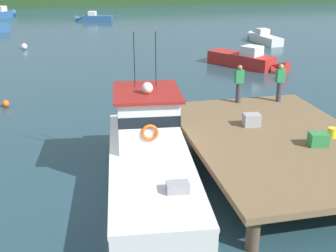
% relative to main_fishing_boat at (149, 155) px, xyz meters
% --- Properties ---
extents(ground_plane, '(200.00, 200.00, 0.00)m').
position_rel_main_fishing_boat_xyz_m(ground_plane, '(-0.26, 0.09, -1.01)').
color(ground_plane, '#23424C').
extents(dock, '(6.00, 9.00, 1.20)m').
position_rel_main_fishing_boat_xyz_m(dock, '(4.54, 0.09, 0.07)').
color(dock, '#4C3D2D').
rests_on(dock, ground).
extents(main_fishing_boat, '(3.32, 9.93, 4.80)m').
position_rel_main_fishing_boat_xyz_m(main_fishing_boat, '(0.00, 0.00, 0.00)').
color(main_fishing_boat, silver).
rests_on(main_fishing_boat, ground).
extents(crate_stack_mid_dock, '(0.64, 0.50, 0.46)m').
position_rel_main_fishing_boat_xyz_m(crate_stack_mid_dock, '(4.07, 1.31, 0.42)').
color(crate_stack_mid_dock, '#9E9EA3').
rests_on(crate_stack_mid_dock, dock).
extents(crate_single_by_cleat, '(0.66, 0.53, 0.44)m').
position_rel_main_fishing_boat_xyz_m(crate_single_by_cleat, '(5.50, -0.86, 0.41)').
color(crate_single_by_cleat, '#2D8442').
rests_on(crate_single_by_cleat, dock).
extents(bait_bucket, '(0.32, 0.32, 0.34)m').
position_rel_main_fishing_boat_xyz_m(bait_bucket, '(6.36, -0.31, 0.36)').
color(bait_bucket, yellow).
rests_on(bait_bucket, dock).
extents(deckhand_by_the_boat, '(0.36, 0.22, 1.63)m').
position_rel_main_fishing_boat_xyz_m(deckhand_by_the_boat, '(6.37, 3.82, 1.05)').
color(deckhand_by_the_boat, '#383842').
rests_on(deckhand_by_the_boat, dock).
extents(deckhand_further_back, '(0.36, 0.22, 1.63)m').
position_rel_main_fishing_boat_xyz_m(deckhand_further_back, '(4.60, 4.06, 1.05)').
color(deckhand_further_back, '#383842').
rests_on(deckhand_further_back, dock).
extents(moored_boat_near_channel, '(1.65, 4.83, 1.21)m').
position_rel_main_fishing_boat_xyz_m(moored_boat_near_channel, '(14.53, 23.23, -0.59)').
color(moored_boat_near_channel, silver).
rests_on(moored_boat_near_channel, ground).
extents(moored_boat_far_right, '(4.36, 5.51, 1.50)m').
position_rel_main_fishing_boat_xyz_m(moored_boat_far_right, '(9.42, 14.86, -0.49)').
color(moored_boat_far_right, red).
rests_on(moored_boat_far_right, ground).
extents(moored_boat_off_the_point, '(4.57, 2.12, 1.15)m').
position_rel_main_fishing_boat_xyz_m(moored_boat_off_the_point, '(0.64, 41.39, -0.61)').
color(moored_boat_off_the_point, '#285184').
rests_on(moored_boat_off_the_point, ground).
extents(mooring_buoy_spare_mooring, '(0.37, 0.37, 0.37)m').
position_rel_main_fishing_boat_xyz_m(mooring_buoy_spare_mooring, '(-5.70, 9.30, -0.82)').
color(mooring_buoy_spare_mooring, '#EA5B19').
rests_on(mooring_buoy_spare_mooring, ground).
extents(mooring_buoy_inshore, '(0.50, 0.50, 0.50)m').
position_rel_main_fishing_boat_xyz_m(mooring_buoy_inshore, '(-6.16, 24.69, -0.76)').
color(mooring_buoy_inshore, silver).
rests_on(mooring_buoy_inshore, ground).
extents(mooring_buoy_outer, '(0.36, 0.36, 0.36)m').
position_rel_main_fishing_boat_xyz_m(mooring_buoy_outer, '(8.42, 15.93, -0.83)').
color(mooring_buoy_outer, red).
rests_on(mooring_buoy_outer, ground).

